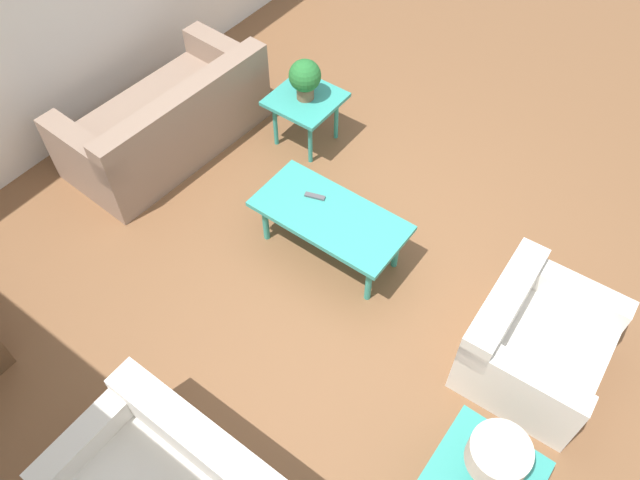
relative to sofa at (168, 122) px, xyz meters
name	(u,v)px	position (x,y,z in m)	size (l,w,h in m)	color
ground_plane	(355,267)	(-2.16, 0.15, -0.30)	(14.00, 14.00, 0.00)	brown
sofa	(168,122)	(0.00, 0.00, 0.00)	(1.00, 1.89, 0.79)	gray
armchair	(533,343)	(-3.60, 0.13, -0.02)	(0.87, 0.99, 0.67)	silver
coffee_table	(330,218)	(-1.90, 0.14, 0.11)	(1.19, 0.58, 0.46)	teal
side_table_plant	(306,104)	(-0.95, -0.80, 0.14)	(0.59, 0.59, 0.51)	teal
side_table_lamp	(483,478)	(-3.74, 1.20, 0.14)	(0.59, 0.59, 0.51)	teal
potted_plant	(305,77)	(-0.95, -0.80, 0.42)	(0.28, 0.28, 0.38)	brown
table_lamp	(497,457)	(-3.74, 1.20, 0.49)	(0.33, 0.33, 0.40)	#333333
remote_control	(315,196)	(-1.70, 0.07, 0.17)	(0.16, 0.09, 0.02)	#4C4C51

